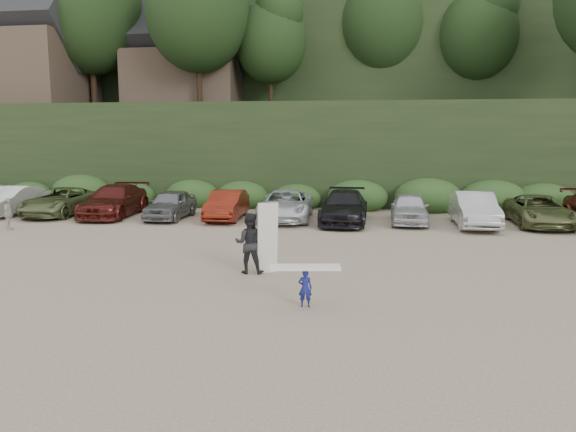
# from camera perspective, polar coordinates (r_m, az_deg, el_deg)

# --- Properties ---
(ground) EXTENTS (120.00, 120.00, 0.00)m
(ground) POSITION_cam_1_polar(r_m,az_deg,el_deg) (17.25, 2.64, -5.84)
(ground) COLOR tan
(ground) RESTS_ON ground
(hillside_backdrop) EXTENTS (90.00, 41.50, 28.00)m
(hillside_backdrop) POSITION_cam_1_polar(r_m,az_deg,el_deg) (53.04, 6.81, 16.01)
(hillside_backdrop) COLOR black
(hillside_backdrop) RESTS_ON ground
(parked_cars) EXTENTS (39.67, 6.23, 1.64)m
(parked_cars) POSITION_cam_1_polar(r_m,az_deg,el_deg) (26.90, 3.59, 0.98)
(parked_cars) COLOR #9A999E
(parked_cars) RESTS_ON ground
(distant_walker) EXTENTS (0.61, 0.90, 1.41)m
(distant_walker) POSITION_cam_1_polar(r_m,az_deg,el_deg) (27.53, -26.56, 0.18)
(distant_walker) COLOR #B7AE9A
(distant_walker) RESTS_ON ground
(child_surfer) EXTENTS (1.78, 0.75, 1.03)m
(child_surfer) POSITION_cam_1_polar(r_m,az_deg,el_deg) (13.87, 1.76, -6.42)
(child_surfer) COLOR navy
(child_surfer) RESTS_ON ground
(adult_surfer) EXTENTS (1.37, 0.75, 2.19)m
(adult_surfer) POSITION_cam_1_polar(r_m,az_deg,el_deg) (17.12, -3.78, -2.72)
(adult_surfer) COLOR black
(adult_surfer) RESTS_ON ground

